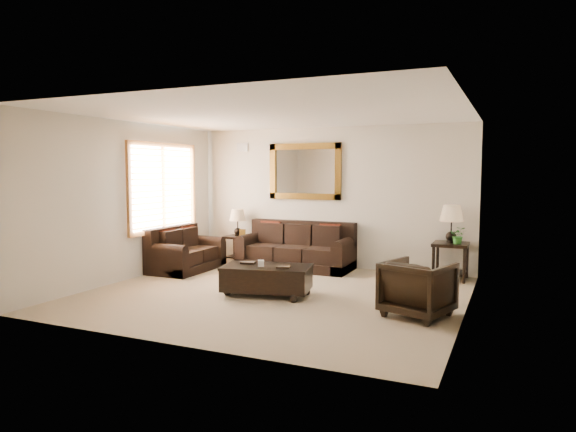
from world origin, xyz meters
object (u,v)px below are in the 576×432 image
at_px(end_table_left, 238,228).
at_px(armchair, 418,286).
at_px(end_table_right, 451,231).
at_px(sofa, 297,251).
at_px(loveseat, 184,254).
at_px(coffee_table, 267,277).

height_order(end_table_left, armchair, end_table_left).
bearing_deg(end_table_right, end_table_left, 179.39).
height_order(sofa, loveseat, sofa).
xyz_separation_m(coffee_table, armchair, (2.27, -0.23, 0.12)).
relative_size(sofa, loveseat, 1.49).
height_order(end_table_left, coffee_table, end_table_left).
xyz_separation_m(end_table_left, coffee_table, (1.81, -2.32, -0.43)).
distance_m(sofa, end_table_right, 2.87).
xyz_separation_m(sofa, end_table_right, (2.82, 0.09, 0.52)).
bearing_deg(end_table_left, armchair, -32.04).
relative_size(loveseat, end_table_left, 1.34).
relative_size(loveseat, coffee_table, 1.02).
xyz_separation_m(sofa, coffee_table, (0.43, -2.18, -0.04)).
bearing_deg(armchair, end_table_left, -13.86).
bearing_deg(loveseat, armchair, -106.56).
bearing_deg(sofa, armchair, -41.74).
bearing_deg(end_table_right, coffee_table, -136.43).
relative_size(coffee_table, armchair, 1.79).
distance_m(sofa, armchair, 3.62).
relative_size(end_table_left, end_table_right, 0.84).
relative_size(sofa, coffee_table, 1.52).
height_order(loveseat, end_table_right, end_table_right).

